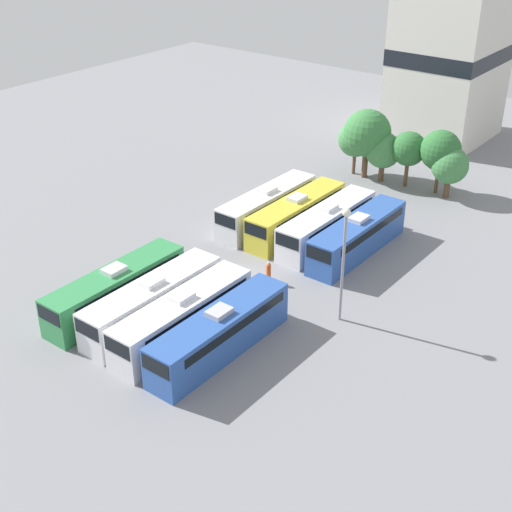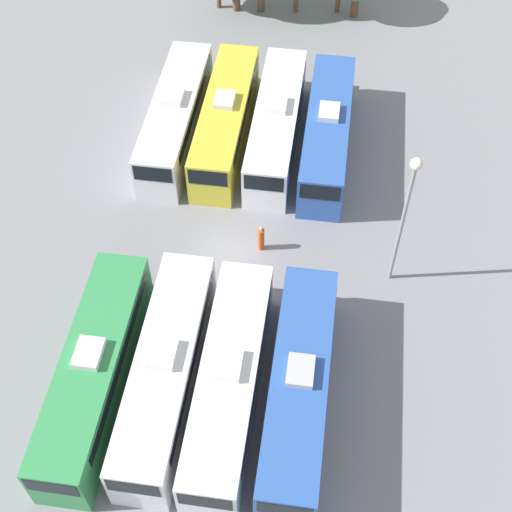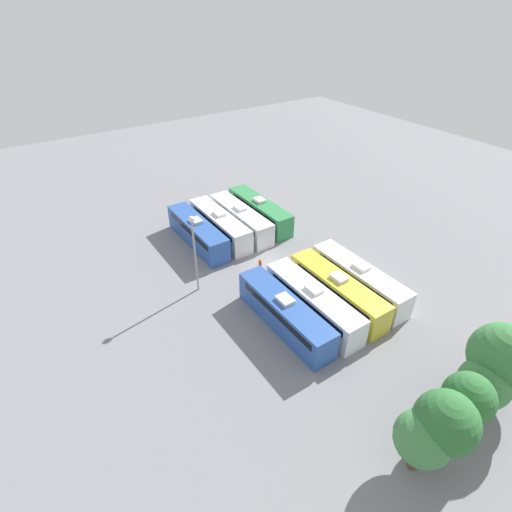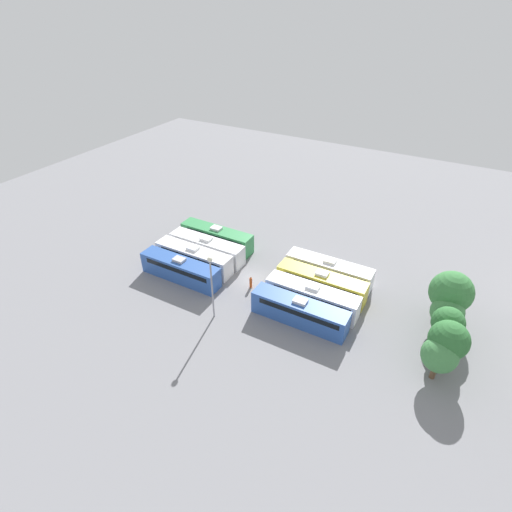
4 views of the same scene
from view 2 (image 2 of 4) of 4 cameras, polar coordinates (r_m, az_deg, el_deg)
ground_plane at (r=39.52m, az=-2.15°, el=0.21°), size 123.38×123.38×0.00m
bus_0 at (r=34.26m, az=-12.77°, el=-8.86°), size 2.59×11.74×3.37m
bus_1 at (r=33.68m, az=-7.20°, el=-9.04°), size 2.59×11.74×3.37m
bus_2 at (r=33.17m, az=-2.14°, el=-9.94°), size 2.59×11.74×3.37m
bus_3 at (r=33.05m, az=3.46°, el=-10.43°), size 2.59×11.74×3.37m
bus_4 at (r=45.40m, az=-6.46°, el=11.07°), size 2.59×11.74×3.37m
bus_5 at (r=44.93m, az=-2.46°, el=10.88°), size 2.59×11.74×3.37m
bus_6 at (r=44.59m, az=1.64°, el=10.54°), size 2.59×11.74×3.37m
bus_7 at (r=44.25m, az=5.72°, el=9.90°), size 2.59×11.74×3.37m
worker_person at (r=39.11m, az=0.41°, el=1.41°), size 0.36×0.36×1.77m
light_pole at (r=34.78m, az=11.98°, el=4.13°), size 0.60×0.60×8.70m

